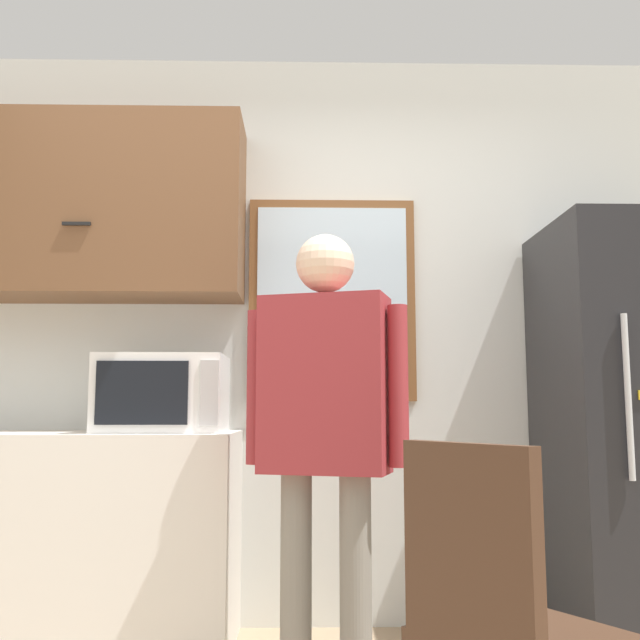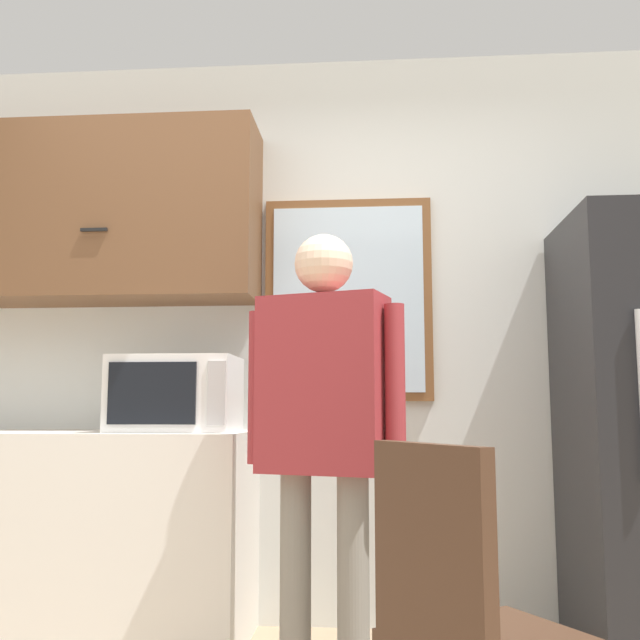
% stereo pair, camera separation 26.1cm
% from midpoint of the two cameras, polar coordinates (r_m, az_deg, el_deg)
% --- Properties ---
extents(back_wall, '(6.00, 0.06, 2.70)m').
position_cam_midpoint_polar(back_wall, '(3.43, -6.87, -0.89)').
color(back_wall, silver).
rests_on(back_wall, ground_plane).
extents(upper_cabinets, '(2.12, 0.39, 0.83)m').
position_cam_midpoint_polar(upper_cabinets, '(3.62, -25.56, 8.13)').
color(upper_cabinets, brown).
extents(microwave, '(0.51, 0.38, 0.32)m').
position_cam_midpoint_polar(microwave, '(3.06, -14.87, -5.72)').
color(microwave, white).
rests_on(microwave, counter).
extents(person, '(0.57, 0.34, 1.61)m').
position_cam_midpoint_polar(person, '(2.54, -2.54, -7.13)').
color(person, gray).
rests_on(person, ground_plane).
extents(refrigerator, '(0.69, 0.72, 1.77)m').
position_cam_midpoint_polar(refrigerator, '(3.26, 21.82, -8.28)').
color(refrigerator, '#232326').
rests_on(refrigerator, ground_plane).
extents(chair, '(0.60, 0.60, 0.90)m').
position_cam_midpoint_polar(chair, '(1.84, 10.40, -22.32)').
color(chair, '#472D1E').
rests_on(chair, ground_plane).
extents(window, '(0.79, 0.05, 0.97)m').
position_cam_midpoint_polar(window, '(3.39, -1.23, 1.68)').
color(window, brown).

